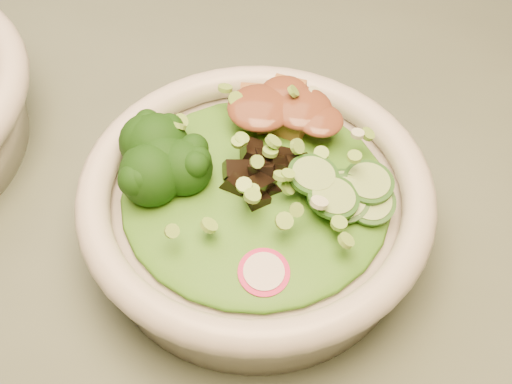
# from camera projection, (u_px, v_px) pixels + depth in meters

# --- Properties ---
(dining_table) EXTENTS (1.20, 0.80, 0.75)m
(dining_table) POSITION_uv_depth(u_px,v_px,m) (33.00, 300.00, 0.63)
(dining_table) COLOR black
(dining_table) RESTS_ON ground
(salad_bowl) EXTENTS (0.25, 0.25, 0.07)m
(salad_bowl) POSITION_uv_depth(u_px,v_px,m) (256.00, 208.00, 0.50)
(salad_bowl) COLOR beige
(salad_bowl) RESTS_ON dining_table
(lettuce_bed) EXTENTS (0.19, 0.19, 0.02)m
(lettuce_bed) POSITION_uv_depth(u_px,v_px,m) (256.00, 191.00, 0.49)
(lettuce_bed) COLOR #206314
(lettuce_bed) RESTS_ON salad_bowl
(broccoli_florets) EXTENTS (0.09, 0.08, 0.04)m
(broccoli_florets) POSITION_uv_depth(u_px,v_px,m) (174.00, 165.00, 0.48)
(broccoli_florets) COLOR black
(broccoli_florets) RESTS_ON salad_bowl
(radish_slices) EXTENTS (0.11, 0.06, 0.02)m
(radish_slices) POSITION_uv_depth(u_px,v_px,m) (237.00, 262.00, 0.45)
(radish_slices) COLOR #B60E47
(radish_slices) RESTS_ON salad_bowl
(cucumber_slices) EXTENTS (0.08, 0.08, 0.03)m
(cucumber_slices) POSITION_uv_depth(u_px,v_px,m) (343.00, 200.00, 0.47)
(cucumber_slices) COLOR #9CC16B
(cucumber_slices) RESTS_ON salad_bowl
(mushroom_heap) EXTENTS (0.08, 0.08, 0.04)m
(mushroom_heap) POSITION_uv_depth(u_px,v_px,m) (260.00, 168.00, 0.48)
(mushroom_heap) COLOR black
(mushroom_heap) RESTS_ON salad_bowl
(tofu_cubes) EXTENTS (0.09, 0.07, 0.03)m
(tofu_cubes) POSITION_uv_depth(u_px,v_px,m) (277.00, 122.00, 0.51)
(tofu_cubes) COLOR #9A5F33
(tofu_cubes) RESTS_ON salad_bowl
(peanut_sauce) EXTENTS (0.06, 0.05, 0.01)m
(peanut_sauce) POSITION_uv_depth(u_px,v_px,m) (278.00, 110.00, 0.50)
(peanut_sauce) COLOR brown
(peanut_sauce) RESTS_ON tofu_cubes
(scallion_garnish) EXTENTS (0.18, 0.18, 0.02)m
(scallion_garnish) POSITION_uv_depth(u_px,v_px,m) (256.00, 171.00, 0.47)
(scallion_garnish) COLOR #78AF3D
(scallion_garnish) RESTS_ON salad_bowl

